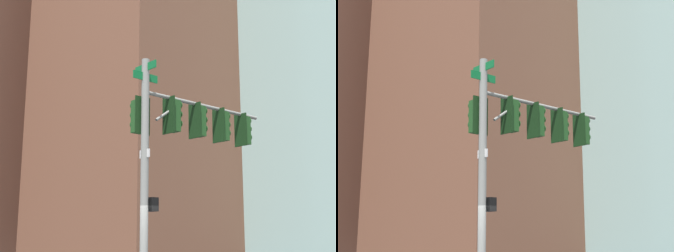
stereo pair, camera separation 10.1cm
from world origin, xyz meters
TOP-DOWN VIEW (x-y plane):
  - signal_pole_assembly at (1.88, -0.05)m, footprint 5.54×1.59m
  - building_brick_nearside at (29.07, 23.10)m, footprint 24.77×14.73m
  - building_glass_tower at (47.05, 20.21)m, footprint 31.15×31.13m

SIDE VIEW (x-z plane):
  - signal_pole_assembly at x=1.88m, z-range 1.29..8.19m
  - building_brick_nearside at x=29.07m, z-range 0.00..48.37m
  - building_glass_tower at x=47.05m, z-range 0.00..59.85m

